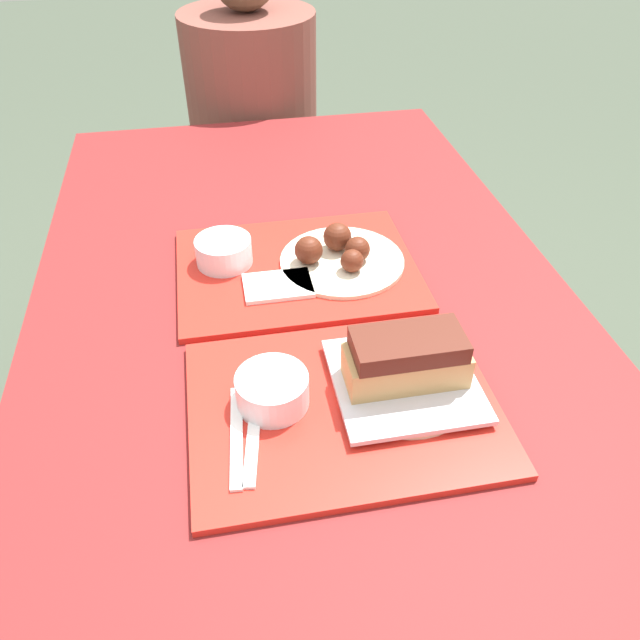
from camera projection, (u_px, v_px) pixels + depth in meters
name	position (u px, v px, depth m)	size (l,w,h in m)	color
ground_plane	(317.00, 579.00, 1.46)	(12.00, 12.00, 0.00)	#424C3D
picnic_table	(316.00, 378.00, 1.03)	(0.92, 1.79, 0.75)	maroon
picnic_bench_far	(256.00, 208.00, 2.07)	(0.88, 0.28, 0.43)	maroon
tray_near	(343.00, 406.00, 0.86)	(0.42, 0.32, 0.01)	red
tray_far	(298.00, 269.00, 1.12)	(0.42, 0.32, 0.01)	red
bowl_coleslaw_near	(272.00, 389.00, 0.84)	(0.10, 0.10, 0.05)	silver
brisket_sandwich_plate	(405.00, 368.00, 0.86)	(0.20, 0.20, 0.09)	beige
plastic_fork_near	(237.00, 436.00, 0.81)	(0.03, 0.17, 0.00)	white
plastic_knife_near	(253.00, 433.00, 0.81)	(0.04, 0.17, 0.00)	white
condiment_packet	(343.00, 364.00, 0.92)	(0.04, 0.03, 0.01)	#3F3F47
bowl_coleslaw_far	(224.00, 250.00, 1.11)	(0.10, 0.10, 0.05)	silver
wings_plate_far	(339.00, 254.00, 1.11)	(0.22, 0.22, 0.06)	beige
napkin_far	(278.00, 286.00, 1.06)	(0.12, 0.08, 0.01)	white
person_seated_across	(252.00, 102.00, 1.85)	(0.38, 0.38, 0.71)	brown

